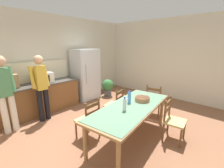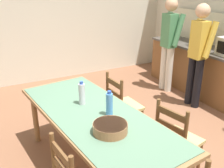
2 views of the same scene
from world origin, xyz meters
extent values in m
plane|color=brown|center=(0.00, 0.00, 0.00)|extent=(8.32, 8.32, 0.00)
cube|color=beige|center=(0.00, 2.66, 1.45)|extent=(6.52, 0.12, 2.90)
cube|color=beige|center=(3.26, 0.00, 1.45)|extent=(0.12, 5.20, 2.90)
cube|color=brown|center=(-0.94, 2.23, 0.42)|extent=(2.82, 0.62, 0.85)
cube|color=#4C4742|center=(-0.94, 2.23, 0.87)|extent=(2.86, 0.66, 0.04)
cube|color=#B7BCC1|center=(-1.57, 2.23, 0.87)|extent=(0.52, 0.38, 0.02)
cube|color=beige|center=(-0.94, 2.54, 1.19)|extent=(2.82, 0.03, 0.60)
cube|color=silver|center=(1.03, 2.20, 0.91)|extent=(0.87, 0.68, 1.82)
cube|color=silver|center=(1.03, 1.85, 0.91)|extent=(0.84, 0.02, 1.75)
cylinder|color=#A5AAB2|center=(0.77, 1.83, 1.00)|extent=(0.02, 0.02, 0.64)
cube|color=white|center=(-0.51, 2.21, 1.04)|extent=(0.50, 0.38, 0.30)
cube|color=black|center=(-0.56, 2.01, 1.04)|extent=(0.30, 0.01, 0.19)
cube|color=tan|center=(-1.27, 2.20, 1.07)|extent=(0.24, 0.16, 0.36)
cylinder|color=olive|center=(-0.92, -0.98, 0.36)|extent=(0.07, 0.07, 0.72)
cylinder|color=olive|center=(1.07, -0.74, 0.36)|extent=(0.07, 0.07, 0.72)
cylinder|color=olive|center=(-1.00, -0.32, 0.36)|extent=(0.07, 0.07, 0.72)
cylinder|color=olive|center=(0.99, -0.08, 0.36)|extent=(0.07, 0.07, 0.72)
cube|color=olive|center=(0.03, -0.53, 0.74)|extent=(2.29, 1.13, 0.04)
cube|color=#567A60|center=(0.03, -0.53, 0.76)|extent=(2.20, 1.08, 0.01)
cylinder|color=silver|center=(-0.24, -0.56, 0.89)|extent=(0.07, 0.07, 0.24)
cylinder|color=#2D51B2|center=(-0.24, -0.56, 1.02)|extent=(0.04, 0.04, 0.03)
cylinder|color=#4C8ED6|center=(0.13, -0.41, 0.89)|extent=(0.07, 0.07, 0.24)
cylinder|color=#2D51B2|center=(0.13, -0.41, 1.02)|extent=(0.04, 0.04, 0.03)
cylinder|color=#9E6642|center=(0.42, -0.55, 0.81)|extent=(0.32, 0.32, 0.09)
cylinder|color=#9E6642|center=(0.42, -0.55, 0.85)|extent=(0.31, 0.31, 0.02)
cylinder|color=brown|center=(1.65, -0.51, 0.21)|extent=(0.04, 0.04, 0.41)
cylinder|color=brown|center=(1.59, -0.15, 0.21)|extent=(0.04, 0.04, 0.41)
cylinder|color=brown|center=(1.32, -0.56, 0.21)|extent=(0.04, 0.04, 0.41)
cylinder|color=brown|center=(1.26, -0.21, 0.21)|extent=(0.04, 0.04, 0.41)
cube|color=tan|center=(1.45, -0.36, 0.43)|extent=(0.47, 0.48, 0.04)
cylinder|color=brown|center=(1.32, -0.56, 0.68)|extent=(0.04, 0.04, 0.46)
cylinder|color=brown|center=(1.26, -0.21, 0.68)|extent=(0.04, 0.04, 0.46)
cube|color=brown|center=(1.29, -0.39, 0.81)|extent=(0.08, 0.36, 0.07)
cube|color=brown|center=(1.29, -0.39, 0.66)|extent=(0.08, 0.36, 0.07)
cylinder|color=brown|center=(0.46, -1.42, 0.21)|extent=(0.04, 0.04, 0.41)
cylinder|color=brown|center=(0.81, -1.38, 0.21)|extent=(0.04, 0.04, 0.41)
cylinder|color=brown|center=(0.42, -1.08, 0.21)|extent=(0.04, 0.04, 0.41)
cylinder|color=brown|center=(0.77, -1.04, 0.21)|extent=(0.04, 0.04, 0.41)
cube|color=tan|center=(0.62, -1.23, 0.43)|extent=(0.46, 0.45, 0.04)
cylinder|color=brown|center=(0.42, -1.08, 0.68)|extent=(0.04, 0.04, 0.46)
cylinder|color=brown|center=(0.77, -1.04, 0.68)|extent=(0.04, 0.04, 0.46)
cube|color=brown|center=(0.60, -1.06, 0.81)|extent=(0.36, 0.07, 0.07)
cube|color=brown|center=(0.60, -1.06, 0.66)|extent=(0.36, 0.07, 0.07)
cylinder|color=brown|center=(-0.38, 0.35, 0.21)|extent=(0.04, 0.04, 0.41)
cylinder|color=brown|center=(-0.74, 0.33, 0.21)|extent=(0.04, 0.04, 0.41)
cylinder|color=brown|center=(-0.36, 0.01, 0.21)|extent=(0.04, 0.04, 0.41)
cylinder|color=brown|center=(-0.72, -0.01, 0.21)|extent=(0.04, 0.04, 0.41)
cube|color=tan|center=(-0.55, 0.17, 0.43)|extent=(0.44, 0.42, 0.04)
cylinder|color=brown|center=(-0.36, 0.01, 0.68)|extent=(0.04, 0.04, 0.46)
cylinder|color=brown|center=(-0.72, -0.01, 0.68)|extent=(0.04, 0.04, 0.46)
cube|color=brown|center=(-0.54, 0.00, 0.81)|extent=(0.36, 0.04, 0.07)
cube|color=brown|center=(-0.54, 0.00, 0.66)|extent=(0.36, 0.04, 0.07)
cylinder|color=brown|center=(0.57, 0.49, 0.21)|extent=(0.04, 0.04, 0.41)
cylinder|color=brown|center=(0.22, 0.42, 0.21)|extent=(0.04, 0.04, 0.41)
cylinder|color=brown|center=(0.65, 0.16, 0.21)|extent=(0.04, 0.04, 0.41)
cylinder|color=brown|center=(0.29, 0.08, 0.21)|extent=(0.04, 0.04, 0.41)
cube|color=tan|center=(0.43, 0.29, 0.43)|extent=(0.50, 0.48, 0.04)
cylinder|color=brown|center=(0.65, 0.16, 0.68)|extent=(0.04, 0.04, 0.46)
cylinder|color=brown|center=(0.29, 0.08, 0.68)|extent=(0.04, 0.04, 0.46)
cube|color=brown|center=(0.47, 0.12, 0.81)|extent=(0.36, 0.10, 0.07)
cube|color=brown|center=(0.47, 0.12, 0.66)|extent=(0.36, 0.10, 0.07)
cylinder|color=silver|center=(-1.66, 1.70, 0.44)|extent=(0.13, 0.13, 0.87)
cylinder|color=silver|center=(-1.48, 1.70, 0.44)|extent=(0.13, 0.13, 0.87)
cube|color=#478456|center=(-1.57, 1.70, 1.18)|extent=(0.25, 0.20, 0.62)
cylinder|color=#478456|center=(-1.40, 1.77, 1.21)|extent=(0.10, 0.24, 0.59)
cylinder|color=black|center=(-0.88, 1.68, 0.43)|extent=(0.13, 0.13, 0.86)
cylinder|color=black|center=(-0.71, 1.68, 0.43)|extent=(0.13, 0.13, 0.86)
cube|color=gold|center=(-0.79, 1.68, 1.16)|extent=(0.24, 0.20, 0.61)
sphere|color=tan|center=(-0.79, 1.68, 1.61)|extent=(0.23, 0.23, 0.23)
cylinder|color=gold|center=(-0.96, 1.75, 1.18)|extent=(0.10, 0.23, 0.58)
cylinder|color=gold|center=(-0.63, 1.75, 1.18)|extent=(0.10, 0.23, 0.58)
cylinder|color=#4C4C51|center=(1.75, 1.76, 0.13)|extent=(0.28, 0.28, 0.26)
sphere|color=#337038|center=(1.75, 1.76, 0.45)|extent=(0.44, 0.44, 0.44)
camera|label=1|loc=(-2.33, -2.12, 1.97)|focal=24.00mm
camera|label=2|loc=(2.26, -1.48, 2.07)|focal=42.00mm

